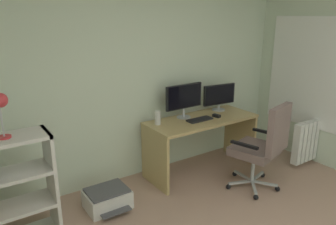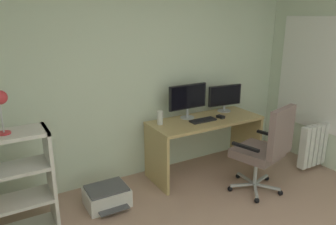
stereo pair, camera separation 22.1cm
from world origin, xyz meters
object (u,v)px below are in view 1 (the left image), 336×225
object	(u,v)px
radiator	(311,140)
computer_mouse	(216,116)
office_chair	(263,144)
printer	(107,198)
desk	(201,132)
desk_lamp	(1,105)
monitor_main	(184,98)
desktop_speaker	(158,118)
monitor_secondary	(219,96)
keyboard	(200,120)

from	to	relation	value
radiator	computer_mouse	bearing A→B (deg)	153.47
office_chair	printer	size ratio (longest dim) A/B	2.33
desk	desk_lamp	distance (m)	2.39
monitor_main	desktop_speaker	bearing A→B (deg)	-173.64
desktop_speaker	desk_lamp	distance (m)	1.76
desk	printer	size ratio (longest dim) A/B	3.21
desk	printer	bearing A→B (deg)	-175.15
computer_mouse	radiator	size ratio (longest dim) A/B	0.14
office_chair	monitor_secondary	bearing A→B (deg)	80.22
computer_mouse	desk_lamp	bearing A→B (deg)	170.85
desk	desk_lamp	size ratio (longest dim) A/B	3.82
office_chair	desk	bearing A→B (deg)	109.25
desktop_speaker	radiator	size ratio (longest dim) A/B	0.24
computer_mouse	printer	world-z (taller)	computer_mouse
desktop_speaker	keyboard	bearing A→B (deg)	-16.67
monitor_main	desktop_speaker	world-z (taller)	monitor_main
monitor_secondary	office_chair	world-z (taller)	monitor_secondary
keyboard	desk_lamp	distance (m)	2.26
keyboard	computer_mouse	bearing A→B (deg)	-4.20
monitor_main	radiator	distance (m)	1.90
desk_lamp	radiator	xyz separation A→B (m)	(3.68, -0.51, -0.96)
monitor_main	desk_lamp	bearing A→B (deg)	-171.34
desk_lamp	computer_mouse	bearing A→B (deg)	2.29
monitor_secondary	desk_lamp	size ratio (longest dim) A/B	1.29
printer	keyboard	bearing A→B (deg)	3.14
computer_mouse	printer	size ratio (longest dim) A/B	0.22
desk	monitor_main	xyz separation A→B (m)	(-0.17, 0.16, 0.45)
computer_mouse	monitor_secondary	bearing A→B (deg)	31.13
office_chair	radiator	size ratio (longest dim) A/B	1.48
desk	printer	xyz separation A→B (m)	(-1.38, -0.12, -0.43)
keyboard	office_chair	bearing A→B (deg)	-65.37
desk	office_chair	xyz separation A→B (m)	(0.27, -0.78, 0.04)
desk	computer_mouse	distance (m)	0.29
monitor_main	keyboard	size ratio (longest dim) A/B	1.59
monitor_secondary	desktop_speaker	bearing A→B (deg)	-177.35
monitor_main	office_chair	distance (m)	1.11
radiator	desk	bearing A→B (deg)	154.57
desktop_speaker	desk_lamp	size ratio (longest dim) A/B	0.45
desk	desk_lamp	world-z (taller)	desk_lamp
printer	monitor_main	bearing A→B (deg)	12.80
computer_mouse	desk_lamp	distance (m)	2.52
monitor_main	printer	bearing A→B (deg)	-167.20
desk	desk_lamp	bearing A→B (deg)	-175.95
printer	desk_lamp	bearing A→B (deg)	-177.19
desktop_speaker	desk_lamp	world-z (taller)	desk_lamp
desk_lamp	radiator	world-z (taller)	desk_lamp
desk	desktop_speaker	xyz separation A→B (m)	(-0.60, 0.11, 0.28)
office_chair	printer	bearing A→B (deg)	158.30
keyboard	desk_lamp	world-z (taller)	desk_lamp
office_chair	desk_lamp	distance (m)	2.71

